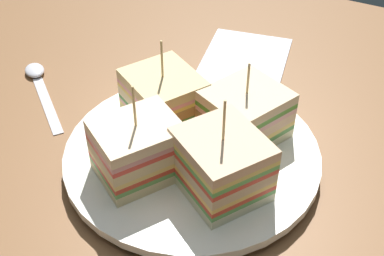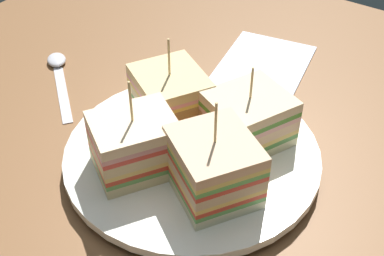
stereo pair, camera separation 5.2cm
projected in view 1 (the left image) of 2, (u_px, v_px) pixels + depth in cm
name	position (u px, v px, depth cm)	size (l,w,h in cm)	color
ground_plane	(192.00, 168.00, 56.15)	(91.85, 94.16, 1.80)	brown
plate	(192.00, 154.00, 54.89)	(27.04, 27.04, 1.73)	white
sandwich_wedge_0	(221.00, 164.00, 48.25)	(10.25, 10.55, 10.65)	beige
sandwich_wedge_1	(245.00, 114.00, 54.57)	(10.24, 9.81, 9.15)	beige
sandwich_wedge_2	(164.00, 98.00, 56.67)	(10.14, 10.48, 10.04)	#CEBF7A
sandwich_wedge_3	(139.00, 149.00, 50.02)	(10.24, 9.76, 10.52)	beige
chip_pile	(186.00, 139.00, 54.49)	(7.01, 7.06, 1.98)	#E1C275
spoon	(38.00, 80.00, 66.66)	(10.99, 13.14, 1.00)	silver
napkin	(245.00, 57.00, 71.11)	(13.35, 11.13, 0.50)	white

